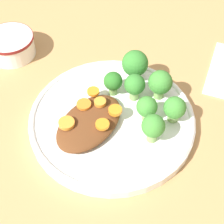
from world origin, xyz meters
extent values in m
plane|color=tan|center=(0.00, 0.00, 0.00)|extent=(4.00, 4.00, 0.00)
cylinder|color=white|center=(0.00, 0.00, 0.01)|extent=(0.28, 0.28, 0.02)
torus|color=white|center=(0.00, 0.00, 0.02)|extent=(0.28, 0.28, 0.01)
cylinder|color=white|center=(0.03, 0.27, 0.02)|extent=(0.09, 0.09, 0.04)
cylinder|color=maroon|center=(0.03, 0.27, 0.04)|extent=(0.10, 0.10, 0.01)
cylinder|color=white|center=(0.03, 0.27, 0.03)|extent=(0.08, 0.08, 0.01)
ellipsoid|color=#5B3319|center=(-0.04, 0.02, 0.03)|extent=(0.14, 0.08, 0.02)
cylinder|color=#759E51|center=(0.10, 0.02, 0.03)|extent=(0.02, 0.02, 0.02)
sphere|color=#337A2D|center=(0.10, 0.02, 0.06)|extent=(0.05, 0.05, 0.05)
cylinder|color=#759E51|center=(0.09, -0.04, 0.03)|extent=(0.02, 0.02, 0.02)
sphere|color=#3D8433|center=(0.09, -0.04, 0.05)|extent=(0.04, 0.04, 0.04)
cylinder|color=#7FA85B|center=(0.03, -0.05, 0.03)|extent=(0.01, 0.01, 0.02)
sphere|color=#3D8433|center=(0.03, -0.05, 0.05)|extent=(0.04, 0.04, 0.04)
cylinder|color=#7FA85B|center=(0.06, -0.09, 0.03)|extent=(0.02, 0.02, 0.02)
sphere|color=#3D8433|center=(0.06, -0.09, 0.05)|extent=(0.04, 0.04, 0.04)
cylinder|color=#759E51|center=(0.05, 0.03, 0.03)|extent=(0.02, 0.02, 0.02)
sphere|color=#286B23|center=(0.05, 0.03, 0.05)|extent=(0.03, 0.03, 0.03)
cylinder|color=#7FA85B|center=(0.00, -0.08, 0.03)|extent=(0.02, 0.02, 0.03)
sphere|color=#3D8433|center=(0.00, -0.08, 0.05)|extent=(0.04, 0.04, 0.04)
cylinder|color=#7FA85B|center=(0.06, -0.01, 0.03)|extent=(0.02, 0.02, 0.02)
sphere|color=#337A2D|center=(0.06, -0.01, 0.05)|extent=(0.04, 0.04, 0.04)
cylinder|color=orange|center=(-0.04, -0.01, 0.04)|extent=(0.02, 0.02, 0.01)
cylinder|color=orange|center=(-0.07, 0.04, 0.04)|extent=(0.03, 0.03, 0.01)
cylinder|color=orange|center=(0.00, -0.01, 0.04)|extent=(0.02, 0.02, 0.01)
cylinder|color=orange|center=(-0.02, 0.04, 0.04)|extent=(0.02, 0.02, 0.00)
cylinder|color=orange|center=(0.00, 0.02, 0.04)|extent=(0.02, 0.02, 0.01)
cylinder|color=orange|center=(0.01, 0.05, 0.04)|extent=(0.02, 0.02, 0.00)
camera|label=1|loc=(-0.33, -0.23, 0.52)|focal=60.00mm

